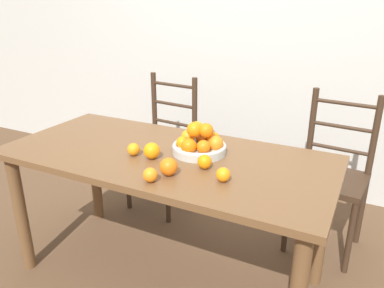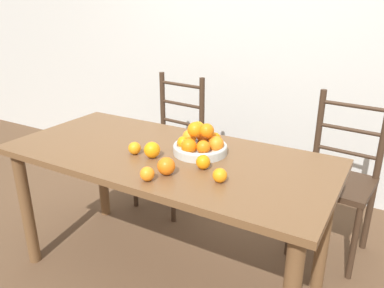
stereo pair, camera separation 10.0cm
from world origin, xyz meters
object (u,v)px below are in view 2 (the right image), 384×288
orange_loose_2 (147,174)px  chair_right (337,182)px  orange_loose_1 (152,150)px  fruit_bowl (200,144)px  orange_loose_0 (166,166)px  orange_loose_4 (135,148)px  orange_loose_5 (203,162)px  orange_loose_3 (220,175)px  chair_left (171,146)px

orange_loose_2 → chair_right: bearing=57.7°
orange_loose_1 → chair_right: bearing=45.8°
fruit_bowl → chair_right: bearing=46.3°
orange_loose_0 → orange_loose_1: same height
orange_loose_4 → orange_loose_0: bearing=-23.7°
orange_loose_0 → orange_loose_2: 0.10m
orange_loose_4 → chair_right: 1.27m
fruit_bowl → orange_loose_5: bearing=-57.0°
orange_loose_2 → orange_loose_0: bearing=68.4°
orange_loose_2 → chair_right: chair_right is taller
orange_loose_1 → orange_loose_2: size_ratio=1.27×
orange_loose_2 → orange_loose_3: 0.32m
chair_right → orange_loose_5: bearing=-116.4°
fruit_bowl → chair_left: chair_left is taller
orange_loose_5 → orange_loose_0: bearing=-129.7°
fruit_bowl → orange_loose_1: 0.25m
orange_loose_3 → chair_right: bearing=67.3°
chair_left → fruit_bowl: bearing=-41.0°
orange_loose_2 → chair_left: bearing=118.2°
fruit_bowl → orange_loose_2: (-0.05, -0.40, -0.02)m
orange_loose_2 → chair_left: (-0.56, 1.05, -0.33)m
orange_loose_1 → orange_loose_4: (-0.11, -0.01, -0.01)m
fruit_bowl → orange_loose_3: bearing=-46.7°
orange_loose_4 → orange_loose_5: (0.40, 0.02, 0.00)m
fruit_bowl → chair_right: 0.96m
orange_loose_4 → chair_left: chair_left is taller
orange_loose_1 → chair_left: 0.98m
fruit_bowl → orange_loose_0: 0.31m
orange_loose_3 → orange_loose_5: orange_loose_5 is taller
chair_right → fruit_bowl: bearing=-128.0°
orange_loose_4 → chair_right: bearing=42.5°
fruit_bowl → orange_loose_5: size_ratio=4.11×
fruit_bowl → orange_loose_1: (-0.18, -0.18, -0.01)m
orange_loose_1 → chair_left: size_ratio=0.08×
orange_loose_0 → chair_left: 1.17m
fruit_bowl → orange_loose_0: size_ratio=3.39×
orange_loose_3 → orange_loose_4: size_ratio=0.99×
fruit_bowl → chair_left: size_ratio=0.28×
orange_loose_1 → chair_left: (-0.42, 0.82, -0.33)m
orange_loose_1 → orange_loose_2: bearing=-58.9°
orange_loose_0 → orange_loose_3: orange_loose_0 is taller
fruit_bowl → orange_loose_3: (0.24, -0.25, -0.02)m
orange_loose_5 → chair_left: (-0.72, 0.81, -0.33)m
orange_loose_2 → chair_right: (0.66, 1.05, -0.33)m
fruit_bowl → orange_loose_3: 0.35m
orange_loose_0 → chair_left: size_ratio=0.08×
chair_left → orange_loose_5: bearing=-42.8°
orange_loose_4 → chair_left: bearing=111.1°
orange_loose_4 → orange_loose_2: bearing=-42.0°
chair_left → orange_loose_1: bearing=-56.9°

